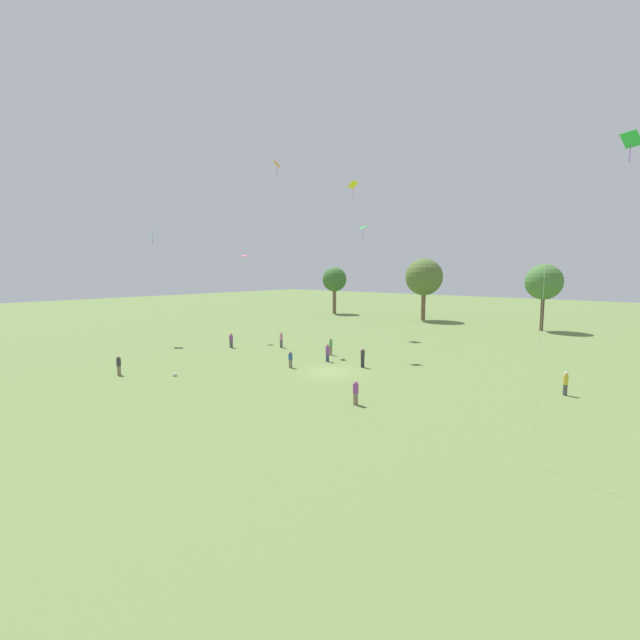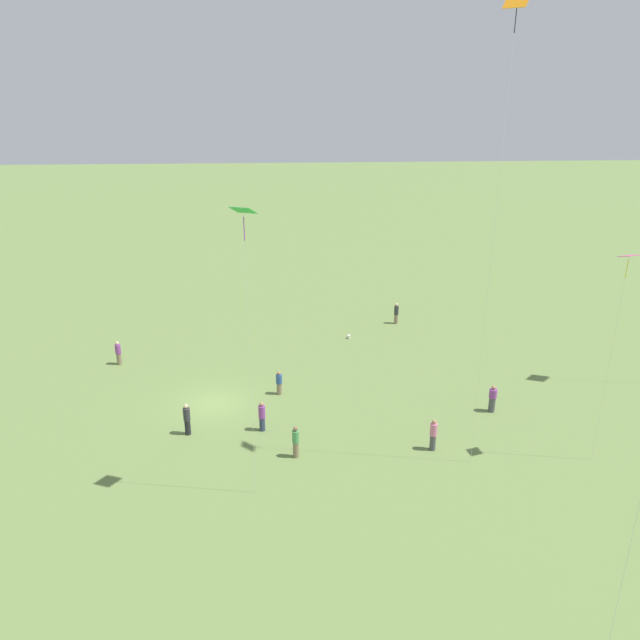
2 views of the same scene
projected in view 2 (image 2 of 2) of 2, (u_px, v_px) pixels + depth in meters
name	position (u px, v px, depth m)	size (l,w,h in m)	color
ground_plane	(214.00, 404.00, 38.14)	(240.00, 240.00, 0.00)	olive
person_0	(296.00, 442.00, 32.42)	(0.42, 0.42, 1.81)	#847056
person_1	(279.00, 383.00, 39.05)	(0.52, 0.52, 1.58)	#847056
person_2	(118.00, 353.00, 43.15)	(0.54, 0.54, 1.71)	#847056
person_3	(492.00, 399.00, 36.96)	(0.64, 0.64, 1.72)	#4C4C51
person_4	(433.00, 435.00, 33.07)	(0.42, 0.42, 1.83)	#4C4C51
person_6	(262.00, 416.00, 34.92)	(0.46, 0.46, 1.79)	#333D5B
person_7	(396.00, 313.00, 50.44)	(0.44, 0.44, 1.74)	#847056
person_8	(187.00, 419.00, 34.53)	(0.54, 0.54, 1.87)	#232328
kite_0	(627.00, 269.00, 28.80)	(0.90, 0.88, 11.08)	#E54C99
kite_1	(244.00, 226.00, 25.24)	(1.14, 1.10, 13.81)	green
kite_3	(514.00, 34.00, 25.06)	(1.16, 1.13, 21.87)	orange
picnic_bag_0	(349.00, 337.00, 47.78)	(0.31, 0.38, 0.26)	beige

